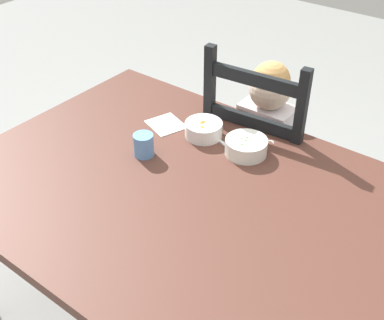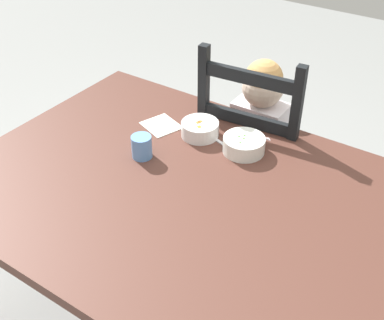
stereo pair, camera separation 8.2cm
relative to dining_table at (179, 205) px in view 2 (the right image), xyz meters
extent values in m
cube|color=#512E25|center=(0.00, 0.00, 0.07)|extent=(1.47, 1.09, 0.04)
cylinder|color=#512E25|center=(-0.66, 0.47, -0.30)|extent=(0.07, 0.07, 0.70)
cube|color=black|center=(-0.02, 0.64, -0.23)|extent=(0.46, 0.46, 0.02)
cube|color=black|center=(0.16, 0.85, -0.45)|extent=(0.04, 0.04, 0.42)
cube|color=black|center=(-0.22, 0.82, -0.45)|extent=(0.04, 0.04, 0.42)
cube|color=black|center=(0.19, 0.47, -0.45)|extent=(0.04, 0.04, 0.42)
cube|color=black|center=(-0.19, 0.44, -0.45)|extent=(0.04, 0.04, 0.42)
cube|color=black|center=(0.19, 0.47, 0.08)|extent=(0.04, 0.04, 0.60)
cube|color=black|center=(-0.19, 0.44, 0.08)|extent=(0.04, 0.04, 0.60)
cube|color=black|center=(0.00, 0.45, 0.29)|extent=(0.36, 0.06, 0.05)
cube|color=black|center=(0.00, 0.45, 0.11)|extent=(0.36, 0.06, 0.05)
cube|color=white|center=(-0.02, 0.61, -0.06)|extent=(0.22, 0.14, 0.32)
sphere|color=beige|center=(-0.02, 0.61, 0.18)|extent=(0.17, 0.17, 0.17)
sphere|color=tan|center=(-0.02, 0.61, 0.22)|extent=(0.16, 0.16, 0.16)
cylinder|color=#3F4C72|center=(-0.07, 0.49, -0.44)|extent=(0.07, 0.07, 0.44)
cylinder|color=#3F4C72|center=(0.04, 0.49, -0.44)|extent=(0.07, 0.07, 0.44)
cylinder|color=white|center=(-0.15, 0.51, 0.02)|extent=(0.06, 0.24, 0.13)
cylinder|color=white|center=(0.11, 0.51, 0.02)|extent=(0.06, 0.24, 0.13)
cylinder|color=white|center=(0.08, 0.29, 0.11)|extent=(0.15, 0.15, 0.06)
cylinder|color=white|center=(0.08, 0.29, 0.09)|extent=(0.07, 0.07, 0.01)
cylinder|color=#44982B|center=(0.08, 0.29, 0.12)|extent=(0.13, 0.13, 0.03)
sphere|color=#44932C|center=(0.07, 0.31, 0.14)|extent=(0.01, 0.01, 0.01)
sphere|color=green|center=(0.08, 0.26, 0.14)|extent=(0.01, 0.01, 0.01)
sphere|color=#4C952D|center=(0.08, 0.29, 0.14)|extent=(0.01, 0.01, 0.01)
sphere|color=#44922E|center=(0.06, 0.29, 0.14)|extent=(0.01, 0.01, 0.01)
cylinder|color=white|center=(-0.11, 0.29, 0.11)|extent=(0.14, 0.14, 0.06)
cylinder|color=white|center=(-0.11, 0.29, 0.09)|extent=(0.06, 0.06, 0.01)
cylinder|color=orange|center=(-0.11, 0.29, 0.12)|extent=(0.12, 0.12, 0.03)
cube|color=orange|center=(-0.11, 0.30, 0.14)|extent=(0.02, 0.02, 0.01)
cube|color=orange|center=(-0.10, 0.27, 0.14)|extent=(0.02, 0.02, 0.01)
cube|color=orange|center=(-0.12, 0.29, 0.14)|extent=(0.02, 0.02, 0.01)
cube|color=silver|center=(-0.01, 0.29, 0.09)|extent=(0.09, 0.04, 0.00)
ellipsoid|color=silver|center=(-0.08, 0.31, 0.09)|extent=(0.05, 0.04, 0.01)
cylinder|color=#5E93D8|center=(-0.21, 0.06, 0.13)|extent=(0.07, 0.07, 0.08)
cube|color=white|center=(-0.27, 0.27, 0.09)|extent=(0.17, 0.16, 0.00)
camera|label=1|loc=(0.82, -0.99, 1.12)|focal=46.51mm
camera|label=2|loc=(0.75, -1.04, 1.12)|focal=46.51mm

